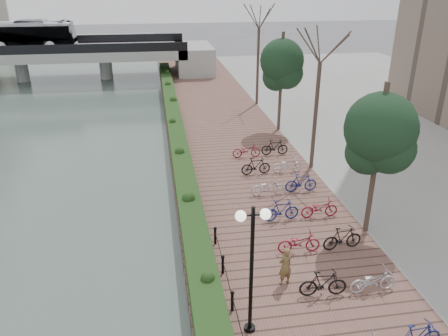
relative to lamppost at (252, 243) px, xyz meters
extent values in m
cube|color=brown|center=(2.21, 13.41, -3.42)|extent=(8.00, 75.00, 0.50)
cube|color=#183C16|center=(-1.19, 15.91, -2.87)|extent=(1.10, 56.00, 0.60)
cylinder|color=black|center=(-0.39, 0.91, -2.82)|extent=(0.10, 0.10, 0.70)
cylinder|color=black|center=(-0.39, 2.91, -2.82)|extent=(0.10, 0.10, 0.70)
cylinder|color=black|center=(-0.39, 4.91, -2.82)|extent=(0.10, 0.10, 0.70)
cylinder|color=black|center=(0.00, 0.00, -1.00)|extent=(0.12, 0.12, 4.34)
cylinder|color=black|center=(0.00, 0.00, 0.92)|extent=(0.70, 0.06, 0.06)
sphere|color=white|center=(-0.35, 0.00, 0.92)|extent=(0.32, 0.32, 0.32)
sphere|color=white|center=(0.35, 0.00, 0.92)|extent=(0.32, 0.32, 0.32)
imported|color=brown|center=(1.69, 1.99, -2.42)|extent=(0.63, 0.51, 1.50)
imported|color=black|center=(2.81, 1.07, -2.67)|extent=(0.47, 1.66, 1.00)
imported|color=maroon|center=(2.81, 3.67, -2.72)|extent=(0.60, 1.72, 0.90)
imported|color=navy|center=(2.81, 6.27, -2.67)|extent=(0.47, 1.66, 1.00)
imported|color=silver|center=(2.81, 8.87, -2.72)|extent=(0.60, 1.71, 0.90)
imported|color=black|center=(2.81, 11.47, -2.67)|extent=(0.47, 1.66, 1.00)
imported|color=maroon|center=(2.81, 14.07, -2.72)|extent=(0.60, 1.72, 0.90)
imported|color=navy|center=(4.61, -1.53, -2.67)|extent=(0.47, 1.66, 1.00)
imported|color=silver|center=(4.61, 1.07, -2.72)|extent=(0.60, 1.71, 0.90)
imported|color=black|center=(4.61, 3.67, -2.67)|extent=(0.47, 1.66, 1.00)
imported|color=maroon|center=(4.61, 6.27, -2.72)|extent=(0.60, 1.71, 0.90)
imported|color=navy|center=(4.61, 8.87, -2.67)|extent=(0.47, 1.66, 1.00)
imported|color=silver|center=(4.61, 11.47, -2.72)|extent=(0.60, 1.72, 0.90)
imported|color=black|center=(4.61, 14.07, -2.67)|extent=(0.47, 1.66, 1.00)
cube|color=gray|center=(-16.79, 40.91, -0.67)|extent=(36.00, 8.00, 1.00)
cube|color=black|center=(-16.79, 37.01, 0.28)|extent=(36.00, 0.15, 0.90)
cube|color=black|center=(-16.79, 44.81, 0.28)|extent=(36.00, 0.15, 0.90)
cylinder|color=gray|center=(-16.79, 40.91, -2.42)|extent=(1.40, 1.40, 2.50)
cylinder|color=gray|center=(-7.79, 40.91, -2.42)|extent=(1.40, 1.40, 2.50)
imported|color=silver|center=(-16.04, 40.91, 1.33)|extent=(2.52, 10.77, 3.00)
camera|label=1|loc=(-2.45, -10.23, 6.92)|focal=35.00mm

